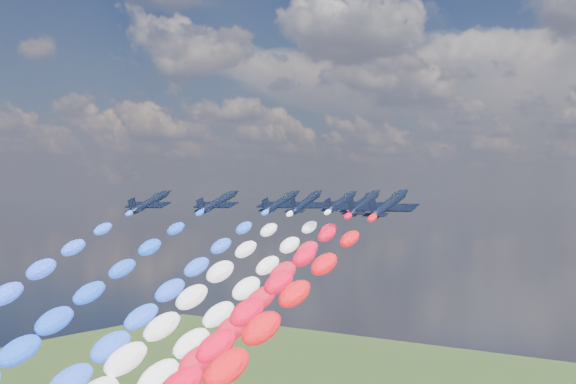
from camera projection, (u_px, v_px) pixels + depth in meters
The scene contains 10 objects.
jet_0 at pixel (150, 202), 147.44m from camera, with size 9.71×13.03×2.87m, color black, non-canonical shape.
jet_1 at pixel (218, 202), 148.54m from camera, with size 9.71×13.03×2.87m, color black, non-canonical shape.
jet_2 at pixel (281, 202), 151.90m from camera, with size 9.71×13.03×2.87m, color black, non-canonical shape.
trail_2 at pixel (91, 382), 112.43m from camera, with size 5.64×91.82×54.56m, color blue, non-canonical shape.
jet_3 at pixel (306, 203), 143.57m from camera, with size 9.71×13.03×2.87m, color black, non-canonical shape.
jet_4 at pixel (341, 202), 154.66m from camera, with size 9.71×13.03×2.87m, color black, non-canonical shape.
trail_4 at pixel (177, 377), 115.19m from camera, with size 5.64×91.82×54.56m, color white, non-canonical shape.
jet_5 at pixel (362, 203), 142.10m from camera, with size 9.71×13.03×2.87m, color black, non-canonical shape.
jet_6 at pixel (364, 203), 128.47m from camera, with size 9.71×13.03×2.87m, color black, non-canonical shape.
jet_7 at pixel (389, 204), 116.04m from camera, with size 9.71×13.03×2.87m, color black, non-canonical shape.
Camera 1 is at (80.96, -110.18, 109.31)m, focal length 47.16 mm.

